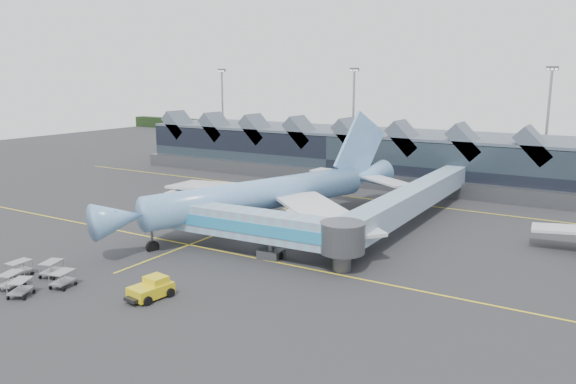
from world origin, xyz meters
The scene contains 10 objects.
ground centered at (0.00, 0.00, 0.00)m, with size 260.00×260.00×0.00m, color #2A2A2C.
taxi_stripes centered at (0.00, 10.00, 0.01)m, with size 120.00×60.00×0.01m.
tree_line_far centered at (0.00, 110.00, 2.00)m, with size 260.00×4.00×4.00m, color black.
terminal centered at (-5.07, 47.35, 4.88)m, with size 90.00×22.25×12.52m.
light_masts centered at (21.00, 62.80, 12.49)m, with size 132.40×42.56×22.45m.
main_airliner centered at (3.67, 4.79, 4.57)m, with size 39.96×47.04×15.56m.
jet_bridge centered at (10.09, -7.09, 3.52)m, with size 28.04×5.37×5.42m.
fuel_truck centered at (-13.86, 3.06, 1.79)m, with size 4.23×9.56×3.19m.
pushback_tug centered at (8.20, -22.72, 0.87)m, with size 3.28×4.66×1.94m.
baggage_carts centered at (-4.20, -26.40, 0.92)m, with size 8.27×7.70×1.64m.
Camera 1 is at (44.90, -58.44, 20.41)m, focal length 35.00 mm.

